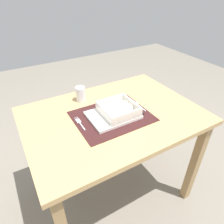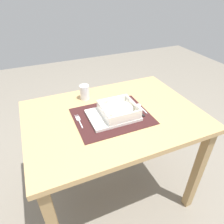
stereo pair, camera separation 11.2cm
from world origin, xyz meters
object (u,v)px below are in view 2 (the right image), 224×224
porridge_bowl (119,110)px  butter_knife (139,111)px  spoon (140,106)px  dining_table (114,128)px  fork (79,120)px  bread_knife (135,111)px  drinking_glass (85,93)px

porridge_bowl → butter_knife: porridge_bowl is taller
spoon → dining_table: bearing=-175.9°
porridge_bowl → fork: (-0.22, 0.04, -0.03)m
bread_knife → drinking_glass: 0.35m
butter_knife → drinking_glass: 0.37m
porridge_bowl → bread_knife: bearing=-2.1°
dining_table → fork: size_ratio=7.75×
dining_table → bread_knife: bearing=-15.6°
spoon → porridge_bowl: bearing=-164.9°
dining_table → bread_knife: 0.17m
fork → bread_knife: bread_knife is taller
spoon → drinking_glass: bearing=143.3°
fork → butter_knife: size_ratio=0.93×
dining_table → spoon: spoon is taller
dining_table → porridge_bowl: bearing=-61.1°
dining_table → spoon: size_ratio=9.04×
porridge_bowl → dining_table: bearing=118.9°
spoon → bread_knife: spoon is taller
fork → spoon: bearing=-5.3°
dining_table → butter_knife: 0.19m
dining_table → butter_knife: bearing=-14.4°
bread_knife → drinking_glass: (-0.23, 0.27, 0.04)m
porridge_bowl → butter_knife: bearing=-3.0°
dining_table → porridge_bowl: porridge_bowl is taller
dining_table → drinking_glass: bearing=113.6°
dining_table → porridge_bowl: (0.02, -0.03, 0.14)m
dining_table → bread_knife: size_ratio=7.36×
fork → butter_knife: butter_knife is taller
butter_knife → dining_table: bearing=167.6°
butter_knife → bread_knife: (-0.02, 0.00, -0.00)m
drinking_glass → butter_knife: bearing=-47.6°
fork → butter_knife: 0.35m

